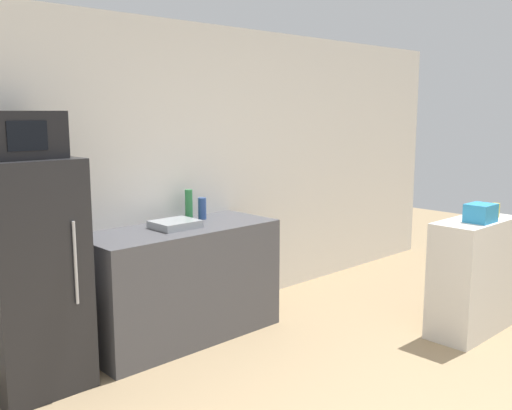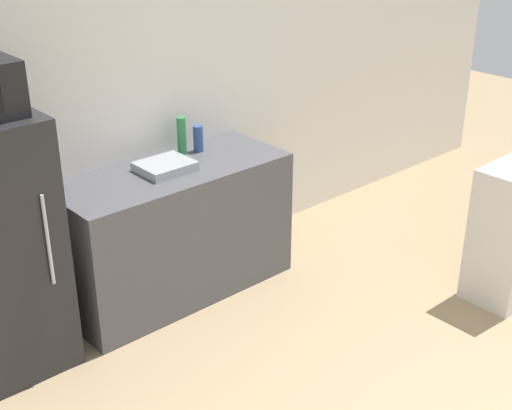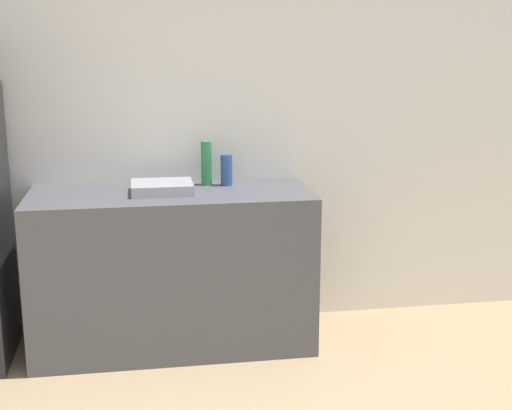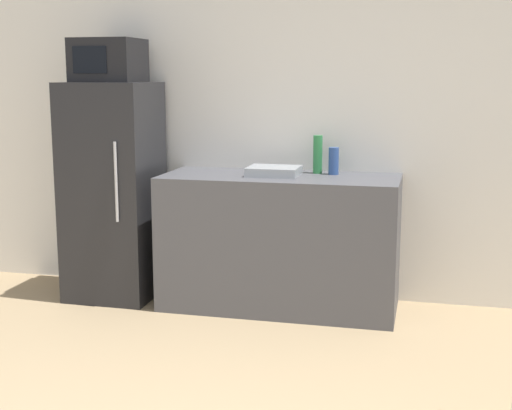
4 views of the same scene
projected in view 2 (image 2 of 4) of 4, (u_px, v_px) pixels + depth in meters
wall_back at (142, 102)px, 4.83m from camera, size 8.00×0.06×2.60m
counter at (175, 231)px, 4.92m from camera, size 1.62×0.66×0.93m
sink_basin at (165, 166)px, 4.69m from camera, size 0.35×0.29×0.06m
bottle_tall at (182, 136)px, 4.93m from camera, size 0.06×0.06×0.26m
bottle_short at (198, 138)px, 5.00m from camera, size 0.07×0.07×0.19m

